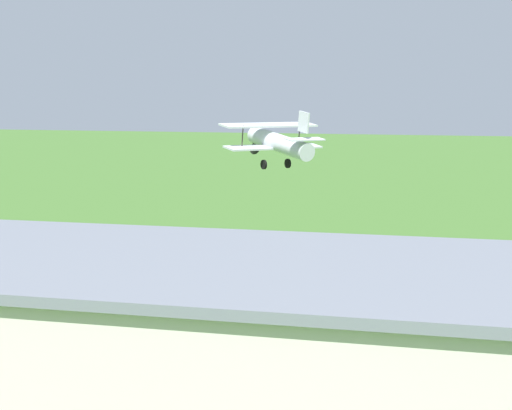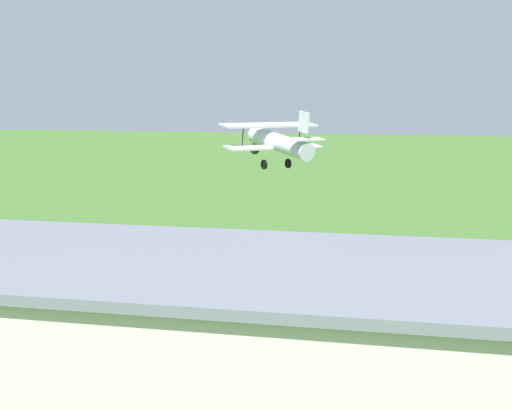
% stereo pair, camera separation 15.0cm
% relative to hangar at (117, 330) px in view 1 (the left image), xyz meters
% --- Properties ---
extents(ground_plane, '(400.00, 400.00, 0.00)m').
position_rel_hangar_xyz_m(ground_plane, '(4.56, -31.79, -2.96)').
color(ground_plane, '#3D6628').
extents(hangar, '(31.38, 15.23, 5.90)m').
position_rel_hangar_xyz_m(hangar, '(0.00, 0.00, 0.00)').
color(hangar, beige).
rests_on(hangar, ground_plane).
extents(biplane, '(7.33, 7.28, 3.92)m').
position_rel_hangar_xyz_m(biplane, '(1.12, -26.13, 5.76)').
color(biplane, silver).
extents(car_green, '(2.06, 4.05, 1.54)m').
position_rel_hangar_xyz_m(car_green, '(-13.57, -13.12, -2.15)').
color(car_green, '#1E6B38').
rests_on(car_green, ground_plane).
extents(person_by_parked_cars, '(0.51, 0.51, 1.74)m').
position_rel_hangar_xyz_m(person_by_parked_cars, '(6.25, -18.39, -2.09)').
color(person_by_parked_cars, beige).
rests_on(person_by_parked_cars, ground_plane).
extents(person_crossing_taxiway, '(0.45, 0.45, 1.60)m').
position_rel_hangar_xyz_m(person_crossing_taxiway, '(9.98, -13.61, -2.17)').
color(person_crossing_taxiway, '#33723F').
rests_on(person_crossing_taxiway, ground_plane).
extents(person_watching_takeoff, '(0.49, 0.49, 1.73)m').
position_rel_hangar_xyz_m(person_watching_takeoff, '(8.51, -18.80, -2.09)').
color(person_watching_takeoff, '#72338C').
rests_on(person_watching_takeoff, ground_plane).
extents(person_walking_on_apron, '(0.44, 0.44, 1.78)m').
position_rel_hangar_xyz_m(person_walking_on_apron, '(7.38, -15.89, -2.07)').
color(person_walking_on_apron, orange).
rests_on(person_walking_on_apron, ground_plane).
extents(person_near_hangar_door, '(0.51, 0.51, 1.68)m').
position_rel_hangar_xyz_m(person_near_hangar_door, '(-9.57, -17.67, -2.12)').
color(person_near_hangar_door, beige).
rests_on(person_near_hangar_door, ground_plane).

